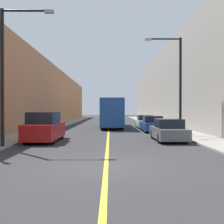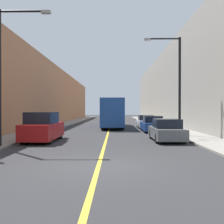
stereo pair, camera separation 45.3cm
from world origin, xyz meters
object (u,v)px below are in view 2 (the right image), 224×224
object	(u,v)px
parked_suv_left	(43,128)
car_right_far	(146,122)
street_lamp_right	(176,79)
car_right_near	(166,131)
car_right_mid	(152,125)
street_lamp_left	(4,67)
bus	(113,112)

from	to	relation	value
parked_suv_left	car_right_far	size ratio (longest dim) A/B	1.02
car_right_far	street_lamp_right	bearing A→B (deg)	-82.58
parked_suv_left	street_lamp_right	distance (m)	10.67
car_right_near	car_right_mid	bearing A→B (deg)	89.26
parked_suv_left	street_lamp_right	xyz separation A→B (m)	(9.50, 3.29, 3.58)
car_right_mid	street_lamp_left	world-z (taller)	street_lamp_left
car_right_near	street_lamp_left	xyz separation A→B (m)	(-9.39, -3.29, 3.69)
car_right_far	street_lamp_left	distance (m)	18.86
car_right_mid	bus	bearing A→B (deg)	119.04
parked_suv_left	car_right_far	distance (m)	15.28
car_right_mid	street_lamp_right	xyz separation A→B (m)	(1.26, -4.20, 3.79)
parked_suv_left	street_lamp_left	size ratio (longest dim) A/B	0.63
car_right_mid	car_right_far	bearing A→B (deg)	89.84
bus	parked_suv_left	bearing A→B (deg)	-107.42
bus	car_right_near	size ratio (longest dim) A/B	2.76
car_right_near	car_right_mid	world-z (taller)	car_right_mid
bus	street_lamp_left	xyz separation A→B (m)	(-5.72, -17.29, 2.60)
car_right_near	car_right_far	size ratio (longest dim) A/B	0.94
parked_suv_left	car_right_near	size ratio (longest dim) A/B	1.08
car_right_far	street_lamp_left	world-z (taller)	street_lamp_left
bus	car_right_near	xyz separation A→B (m)	(3.67, -13.99, -1.09)
bus	street_lamp_right	bearing A→B (deg)	-65.41
car_right_near	bus	bearing A→B (deg)	104.70
street_lamp_right	car_right_near	bearing A→B (deg)	-114.22
street_lamp_left	street_lamp_right	distance (m)	12.46
bus	parked_suv_left	xyz separation A→B (m)	(-4.48, -14.27, -0.87)
parked_suv_left	bus	bearing A→B (deg)	72.58
street_lamp_left	car_right_far	bearing A→B (deg)	59.10
bus	car_right_near	bearing A→B (deg)	-75.30
bus	street_lamp_left	distance (m)	18.39
bus	car_right_mid	world-z (taller)	bus
parked_suv_left	street_lamp_right	bearing A→B (deg)	19.10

